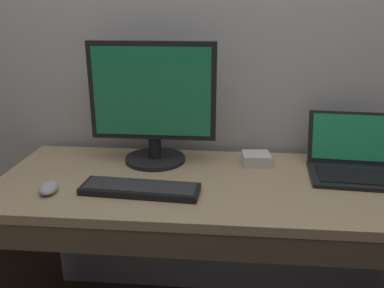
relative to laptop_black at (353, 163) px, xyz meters
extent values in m
cube|color=tan|center=(-0.50, -0.12, -0.06)|extent=(1.67, 0.64, 0.03)
cube|color=brown|center=(-1.32, -0.12, -0.44)|extent=(0.04, 0.59, 0.74)
cube|color=brown|center=(-0.50, -0.42, -0.12)|extent=(1.61, 0.02, 0.09)
cube|color=black|center=(0.00, -0.05, -0.03)|extent=(0.35, 0.26, 0.01)
cube|color=black|center=(0.00, -0.06, -0.03)|extent=(0.29, 0.17, 0.00)
cube|color=black|center=(0.01, 0.11, 0.07)|extent=(0.33, 0.11, 0.19)
cube|color=#23935B|center=(0.01, 0.10, 0.07)|extent=(0.30, 0.10, 0.17)
cylinder|color=black|center=(-0.78, 0.06, -0.03)|extent=(0.25, 0.25, 0.02)
cylinder|color=black|center=(-0.78, 0.06, 0.02)|extent=(0.05, 0.05, 0.09)
cube|color=black|center=(-0.78, 0.04, 0.25)|extent=(0.50, 0.03, 0.38)
cube|color=#23935B|center=(-0.78, 0.03, 0.25)|extent=(0.46, 0.00, 0.34)
cube|color=black|center=(-0.78, -0.24, -0.03)|extent=(0.42, 0.15, 0.02)
cube|color=#2D2D30|center=(-0.78, -0.24, -0.02)|extent=(0.39, 0.13, 0.00)
ellipsoid|color=#B7B7BC|center=(-1.09, -0.27, -0.03)|extent=(0.08, 0.12, 0.03)
cube|color=silver|center=(-0.36, 0.07, -0.02)|extent=(0.12, 0.11, 0.04)
camera|label=1|loc=(-0.49, -1.49, 0.57)|focal=37.78mm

